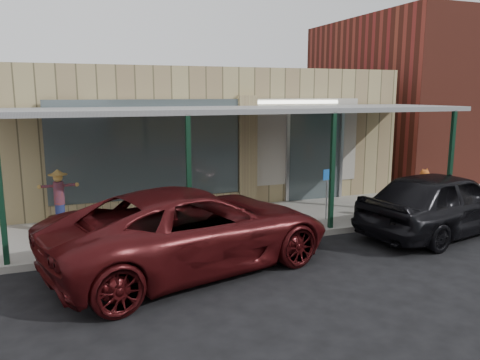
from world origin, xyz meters
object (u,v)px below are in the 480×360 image
object	(u,v)px
parked_sedan	(442,202)
handicap_sign	(327,187)
barrel_pumpkin	(247,217)
car_maroon	(193,228)
barrel_scarecrow	(60,211)

from	to	relation	value
parked_sedan	handicap_sign	bearing A→B (deg)	40.51
barrel_pumpkin	car_maroon	world-z (taller)	car_maroon
barrel_pumpkin	car_maroon	xyz separation A→B (m)	(-1.90, -1.93, 0.44)
car_maroon	barrel_pumpkin	bearing A→B (deg)	-59.49
parked_sedan	car_maroon	world-z (taller)	car_maroon
barrel_pumpkin	car_maroon	distance (m)	2.74
barrel_scarecrow	parked_sedan	xyz separation A→B (m)	(8.85, -2.92, 0.14)
handicap_sign	parked_sedan	distance (m)	2.84
barrel_scarecrow	barrel_pumpkin	world-z (taller)	barrel_scarecrow
handicap_sign	car_maroon	xyz separation A→B (m)	(-4.10, -1.77, -0.21)
barrel_pumpkin	handicap_sign	world-z (taller)	handicap_sign
parked_sedan	car_maroon	xyz separation A→B (m)	(-6.34, -0.05, 0.00)
handicap_sign	parked_sedan	xyz separation A→B (m)	(2.25, -1.72, -0.21)
barrel_pumpkin	car_maroon	size ratio (longest dim) A/B	0.12
barrel_scarecrow	parked_sedan	world-z (taller)	barrel_scarecrow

